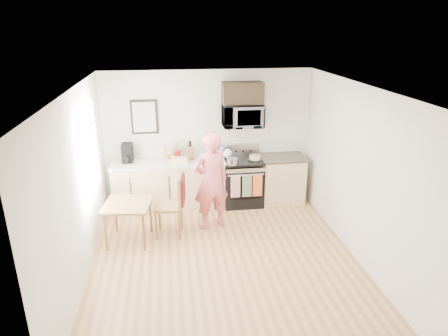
{
  "coord_description": "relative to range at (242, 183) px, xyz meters",
  "views": [
    {
      "loc": [
        -0.75,
        -5.19,
        3.41
      ],
      "look_at": [
        0.13,
        1.0,
        1.13
      ],
      "focal_mm": 32.0,
      "sensor_mm": 36.0,
      "label": 1
    }
  ],
  "objects": [
    {
      "name": "knife_block",
      "position": [
        -1.0,
        0.14,
        0.63
      ],
      "size": [
        0.14,
        0.17,
        0.24
      ],
      "primitive_type": "cube",
      "rotation": [
        0.0,
        0.0,
        0.18
      ],
      "color": "brown",
      "rests_on": "countertop_left"
    },
    {
      "name": "bread_bag",
      "position": [
        -1.22,
        -0.08,
        0.56
      ],
      "size": [
        0.31,
        0.17,
        0.11
      ],
      "primitive_type": "cube",
      "rotation": [
        0.0,
        0.0,
        -0.08
      ],
      "color": "tan",
      "rests_on": "countertop_left"
    },
    {
      "name": "milk_carton",
      "position": [
        -1.49,
        0.09,
        0.64
      ],
      "size": [
        0.14,
        0.14,
        0.27
      ],
      "primitive_type": "cube",
      "rotation": [
        0.0,
        0.0,
        0.43
      ],
      "color": "tan",
      "rests_on": "countertop_left"
    },
    {
      "name": "front_wall",
      "position": [
        -0.63,
        -4.28,
        0.86
      ],
      "size": [
        4.0,
        0.04,
        2.6
      ],
      "primitive_type": "cube",
      "color": "beige",
      "rests_on": "floor"
    },
    {
      "name": "cake",
      "position": [
        0.23,
        -0.05,
        0.53
      ],
      "size": [
        0.27,
        0.27,
        0.09
      ],
      "color": "black",
      "rests_on": "range"
    },
    {
      "name": "range",
      "position": [
        0.0,
        0.0,
        0.0
      ],
      "size": [
        0.76,
        0.7,
        1.16
      ],
      "color": "black",
      "rests_on": "floor"
    },
    {
      "name": "fruit_bowl",
      "position": [
        -1.36,
        0.12,
        0.54
      ],
      "size": [
        0.21,
        0.21,
        0.09
      ],
      "color": "white",
      "rests_on": "countertop_left"
    },
    {
      "name": "left_wall",
      "position": [
        -2.63,
        -1.98,
        0.86
      ],
      "size": [
        0.04,
        4.6,
        2.6
      ],
      "primitive_type": "cube",
      "color": "beige",
      "rests_on": "floor"
    },
    {
      "name": "dining_table",
      "position": [
        -2.11,
        -1.19,
        0.17
      ],
      "size": [
        0.73,
        0.73,
        0.68
      ],
      "rotation": [
        0.0,
        0.0,
        -0.14
      ],
      "color": "brown",
      "rests_on": "floor"
    },
    {
      "name": "window",
      "position": [
        -2.59,
        -1.18,
        1.11
      ],
      "size": [
        0.06,
        1.4,
        1.5
      ],
      "color": "white",
      "rests_on": "left_wall"
    },
    {
      "name": "pot",
      "position": [
        -0.24,
        -0.23,
        0.54
      ],
      "size": [
        0.21,
        0.35,
        0.1
      ],
      "rotation": [
        0.0,
        0.0,
        -0.19
      ],
      "color": "#A8A8AC",
      "rests_on": "range"
    },
    {
      "name": "upper_cabinet",
      "position": [
        -0.0,
        0.15,
        1.74
      ],
      "size": [
        0.76,
        0.35,
        0.4
      ],
      "primitive_type": "cube",
      "color": "black",
      "rests_on": "back_wall"
    },
    {
      "name": "back_wall",
      "position": [
        -0.63,
        0.32,
        0.86
      ],
      "size": [
        4.0,
        0.04,
        2.6
      ],
      "primitive_type": "cube",
      "color": "beige",
      "rests_on": "floor"
    },
    {
      "name": "right_wall",
      "position": [
        1.37,
        -1.98,
        0.86
      ],
      "size": [
        0.04,
        4.6,
        2.6
      ],
      "primitive_type": "cube",
      "color": "beige",
      "rests_on": "floor"
    },
    {
      "name": "countertop_left",
      "position": [
        -1.43,
        0.02,
        0.48
      ],
      "size": [
        2.14,
        0.64,
        0.04
      ],
      "primitive_type": "cube",
      "color": "beige",
      "rests_on": "cabinet_left"
    },
    {
      "name": "coffee_maker",
      "position": [
        -2.18,
        0.12,
        0.67
      ],
      "size": [
        0.2,
        0.3,
        0.35
      ],
      "rotation": [
        0.0,
        0.0,
        -0.02
      ],
      "color": "black",
      "rests_on": "countertop_left"
    },
    {
      "name": "person",
      "position": [
        -0.72,
        -0.88,
        0.43
      ],
      "size": [
        0.71,
        0.55,
        1.73
      ],
      "primitive_type": "imported",
      "rotation": [
        0.0,
        0.0,
        3.39
      ],
      "color": "#D33A52",
      "rests_on": "floor"
    },
    {
      "name": "chair",
      "position": [
        -1.3,
        -1.07,
        0.26
      ],
      "size": [
        0.55,
        0.51,
        1.07
      ],
      "rotation": [
        0.0,
        0.0,
        -0.13
      ],
      "color": "brown",
      "rests_on": "floor"
    },
    {
      "name": "kettle",
      "position": [
        -0.28,
        0.12,
        0.59
      ],
      "size": [
        0.18,
        0.18,
        0.23
      ],
      "color": "white",
      "rests_on": "range"
    },
    {
      "name": "microwave",
      "position": [
        -0.0,
        0.1,
        1.32
      ],
      "size": [
        0.76,
        0.51,
        0.42
      ],
      "primitive_type": "imported",
      "color": "#A8A8AC",
      "rests_on": "back_wall"
    },
    {
      "name": "countertop_right",
      "position": [
        0.8,
        0.02,
        0.48
      ],
      "size": [
        0.88,
        0.64,
        0.04
      ],
      "primitive_type": "cube",
      "color": "black",
      "rests_on": "cabinet_right"
    },
    {
      "name": "cabinet_left",
      "position": [
        -1.43,
        0.02,
        0.01
      ],
      "size": [
        2.1,
        0.6,
        0.9
      ],
      "primitive_type": "cube",
      "color": "tan",
      "rests_on": "floor"
    },
    {
      "name": "cabinet_right",
      "position": [
        0.8,
        0.02,
        0.01
      ],
      "size": [
        0.84,
        0.6,
        0.9
      ],
      "primitive_type": "cube",
      "color": "tan",
      "rests_on": "floor"
    },
    {
      "name": "ceiling",
      "position": [
        -0.63,
        -1.98,
        2.16
      ],
      "size": [
        4.0,
        4.6,
        0.04
      ],
      "primitive_type": "cube",
      "color": "silver",
      "rests_on": "back_wall"
    },
    {
      "name": "wall_trivet",
      "position": [
        -0.58,
        0.31,
        0.86
      ],
      "size": [
        0.2,
        0.02,
        0.2
      ],
      "primitive_type": "cube",
      "color": "#A70E11",
      "rests_on": "back_wall"
    },
    {
      "name": "utensil_crock",
      "position": [
        -1.25,
        0.21,
        0.65
      ],
      "size": [
        0.12,
        0.12,
        0.37
      ],
      "color": "#A70E11",
      "rests_on": "countertop_left"
    },
    {
      "name": "wall_art",
      "position": [
        -1.83,
        0.3,
        1.31
      ],
      "size": [
        0.5,
        0.04,
        0.65
      ],
      "color": "black",
      "rests_on": "back_wall"
    },
    {
      "name": "floor",
      "position": [
        -0.63,
        -1.98,
        -0.44
      ],
      "size": [
        4.6,
        4.6,
        0.0
      ],
      "primitive_type": "plane",
      "color": "olive",
      "rests_on": "ground"
    }
  ]
}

